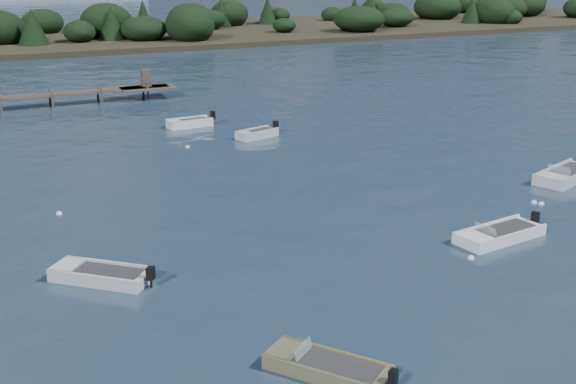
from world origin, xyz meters
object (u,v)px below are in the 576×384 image
dinghy_mid_grey (101,277)px  dinghy_near_olive (327,370)px  dinghy_mid_white_a (499,236)px  tender_far_grey_b (257,135)px  tender_far_white (190,124)px  dinghy_mid_white_b (566,177)px

dinghy_mid_grey → dinghy_near_olive: bearing=-63.3°
dinghy_mid_white_a → dinghy_mid_grey: dinghy_mid_white_a is taller
tender_far_grey_b → tender_far_white: 6.46m
dinghy_near_olive → dinghy_mid_grey: bearing=116.7°
tender_far_grey_b → dinghy_near_olive: bearing=-109.0°
dinghy_mid_white_a → dinghy_mid_grey: bearing=169.1°
dinghy_mid_white_b → dinghy_near_olive: bearing=-151.5°
tender_far_grey_b → dinghy_mid_grey: bearing=-127.8°
dinghy_mid_grey → tender_far_grey_b: bearing=52.2°
dinghy_mid_white_a → dinghy_mid_grey: 18.24m
dinghy_mid_white_a → tender_far_white: tender_far_white is taller
tender_far_white → tender_far_grey_b: bearing=-58.5°
dinghy_mid_white_b → dinghy_mid_grey: size_ratio=1.34×
dinghy_mid_white_b → dinghy_mid_grey: dinghy_mid_white_b is taller
tender_far_white → dinghy_near_olive: 36.23m
dinghy_mid_white_b → tender_far_white: bearing=124.7°
tender_far_grey_b → dinghy_near_olive: tender_far_grey_b is taller
dinghy_near_olive → tender_far_white: bearing=78.9°
tender_far_grey_b → dinghy_mid_grey: 25.20m
dinghy_mid_white_b → dinghy_mid_grey: bearing=-175.2°
dinghy_mid_grey → tender_far_white: bearing=64.6°
dinghy_mid_white_b → dinghy_mid_white_a: bearing=-150.3°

